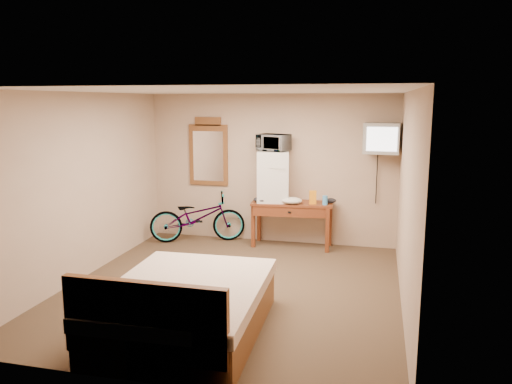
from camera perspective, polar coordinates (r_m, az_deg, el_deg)
room at (r=6.23m, az=-2.79°, el=-0.11°), size 4.60×4.64×2.50m
desk at (r=8.18m, az=4.09°, el=-2.05°), size 1.35×0.60×0.75m
mini_fridge at (r=8.18m, az=1.98°, el=1.81°), size 0.58×0.56×0.83m
microwave at (r=8.11m, az=2.00°, el=5.66°), size 0.57×0.47×0.27m
snack_bag at (r=8.05m, az=6.50°, el=-0.61°), size 0.12×0.09×0.22m
blue_cup at (r=8.02m, az=7.90°, el=-0.94°), size 0.08×0.08×0.15m
cloth_cream at (r=8.03m, az=4.08°, el=-0.98°), size 0.35×0.27×0.11m
cloth_dark_a at (r=8.10m, az=0.61°, el=-0.90°), size 0.26×0.19×0.10m
cloth_dark_b at (r=8.17m, az=8.54°, el=-0.97°), size 0.18×0.14×0.08m
crt_television at (r=7.91m, az=14.19°, el=5.99°), size 0.56×0.62×0.47m
wall_mirror at (r=8.67m, az=-5.45°, el=4.53°), size 0.69×0.04×1.17m
bicycle at (r=8.59m, az=-6.70°, el=-2.87°), size 1.71×1.11×0.85m
bed at (r=5.30m, az=-8.18°, el=-12.96°), size 1.60×2.08×0.90m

